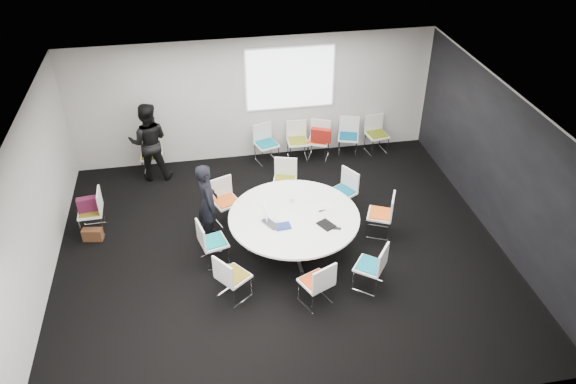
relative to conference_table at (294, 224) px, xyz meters
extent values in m
cube|color=black|center=(-0.24, -0.04, -0.57)|extent=(8.00, 7.00, 0.04)
cube|color=white|center=(-0.24, -0.04, 2.27)|extent=(8.00, 7.00, 0.04)
cube|color=#B4AFAA|center=(-0.24, 3.48, 0.85)|extent=(8.00, 0.04, 2.80)
cube|color=#B4AFAA|center=(-0.24, -3.56, 0.85)|extent=(8.00, 0.04, 2.80)
cube|color=#B4AFAA|center=(-4.26, -0.04, 0.85)|extent=(0.04, 7.00, 2.80)
cube|color=#B4AFAA|center=(3.78, -0.04, 0.85)|extent=(0.04, 7.00, 2.80)
cube|color=black|center=(3.75, -0.04, 0.85)|extent=(0.01, 6.94, 2.74)
cube|color=silver|center=(0.00, 0.00, -0.51)|extent=(0.90, 0.90, 0.08)
cylinder|color=silver|center=(0.00, 0.00, -0.19)|extent=(0.10, 0.10, 0.65)
cylinder|color=white|center=(0.00, 0.00, 0.16)|extent=(2.33, 2.33, 0.04)
cube|color=white|center=(0.56, 3.42, 1.30)|extent=(1.90, 0.03, 1.35)
cube|color=silver|center=(1.66, 0.14, -0.34)|extent=(0.56, 0.56, 0.42)
cube|color=white|center=(1.66, 0.14, -0.11)|extent=(0.59, 0.60, 0.04)
cube|color=#D45514|center=(1.66, 0.14, -0.08)|extent=(0.51, 0.52, 0.03)
cube|color=white|center=(1.85, 0.05, 0.12)|extent=(0.22, 0.43, 0.42)
cube|color=silver|center=(1.14, 0.96, -0.34)|extent=(0.57, 0.57, 0.42)
cube|color=white|center=(1.14, 0.96, -0.11)|extent=(0.61, 0.62, 0.04)
cube|color=#075676|center=(1.14, 0.96, -0.08)|extent=(0.53, 0.54, 0.03)
cube|color=white|center=(1.33, 1.07, 0.12)|extent=(0.26, 0.42, 0.42)
cube|color=silver|center=(0.10, 1.55, -0.34)|extent=(0.52, 0.52, 0.42)
cube|color=white|center=(0.10, 1.55, -0.11)|extent=(0.56, 0.55, 0.04)
cube|color=olive|center=(0.10, 1.55, -0.08)|extent=(0.49, 0.48, 0.03)
cube|color=white|center=(0.16, 1.75, 0.12)|extent=(0.45, 0.16, 0.42)
cube|color=silver|center=(-1.12, 1.04, -0.34)|extent=(0.55, 0.55, 0.42)
cube|color=white|center=(-1.12, 1.04, -0.11)|extent=(0.59, 0.58, 0.04)
cube|color=#D05316|center=(-1.12, 1.04, -0.08)|extent=(0.51, 0.50, 0.03)
cube|color=white|center=(-1.20, 1.24, 0.12)|extent=(0.44, 0.21, 0.42)
cube|color=silver|center=(-1.45, -0.13, -0.34)|extent=(0.51, 0.51, 0.42)
cube|color=white|center=(-1.45, -0.13, -0.11)|extent=(0.54, 0.56, 0.04)
cube|color=#088284|center=(-1.45, -0.13, -0.08)|extent=(0.47, 0.48, 0.03)
cube|color=white|center=(-1.65, -0.18, 0.12)|extent=(0.15, 0.45, 0.42)
cube|color=silver|center=(-1.19, -1.05, -0.34)|extent=(0.59, 0.59, 0.42)
cube|color=white|center=(-1.19, -1.05, -0.11)|extent=(0.63, 0.63, 0.04)
cube|color=brown|center=(-1.19, -1.05, -0.08)|extent=(0.55, 0.55, 0.03)
cube|color=white|center=(-1.36, -1.18, 0.12)|extent=(0.31, 0.39, 0.42)
cube|color=silver|center=(0.09, -1.41, -0.34)|extent=(0.56, 0.56, 0.42)
cube|color=white|center=(0.09, -1.41, -0.11)|extent=(0.60, 0.59, 0.04)
cube|color=red|center=(0.09, -1.41, -0.08)|extent=(0.52, 0.51, 0.03)
cube|color=white|center=(0.18, -1.60, 0.12)|extent=(0.43, 0.23, 0.42)
cube|color=silver|center=(1.04, -1.21, -0.34)|extent=(0.59, 0.59, 0.42)
cube|color=white|center=(1.04, -1.21, -0.11)|extent=(0.63, 0.63, 0.04)
cube|color=#0C6D87|center=(1.04, -1.21, -0.08)|extent=(0.54, 0.55, 0.03)
cube|color=white|center=(1.21, -1.34, 0.12)|extent=(0.31, 0.39, 0.42)
cube|color=silver|center=(-0.04, 3.11, -0.34)|extent=(0.53, 0.53, 0.42)
cube|color=white|center=(-0.04, 3.11, -0.11)|extent=(0.57, 0.56, 0.04)
cube|color=#0A7281|center=(-0.04, 3.11, -0.08)|extent=(0.50, 0.48, 0.03)
cube|color=white|center=(-0.10, 3.31, 0.12)|extent=(0.45, 0.18, 0.42)
cube|color=silver|center=(0.68, 3.11, -0.34)|extent=(0.43, 0.43, 0.42)
cube|color=white|center=(0.68, 3.11, -0.11)|extent=(0.47, 0.46, 0.04)
cube|color=olive|center=(0.68, 3.11, -0.08)|extent=(0.41, 0.39, 0.03)
cube|color=white|center=(0.68, 3.32, 0.12)|extent=(0.46, 0.05, 0.42)
cube|color=silver|center=(1.15, 3.07, -0.34)|extent=(0.55, 0.55, 0.42)
cube|color=white|center=(1.15, 3.07, -0.11)|extent=(0.60, 0.59, 0.04)
cube|color=#DD4812|center=(1.15, 3.07, -0.08)|extent=(0.52, 0.51, 0.03)
cube|color=white|center=(1.23, 3.26, 0.12)|extent=(0.44, 0.22, 0.42)
cube|color=silver|center=(1.86, 3.11, -0.34)|extent=(0.53, 0.53, 0.42)
cube|color=white|center=(1.86, 3.11, -0.11)|extent=(0.57, 0.56, 0.04)
cube|color=#09557A|center=(1.86, 3.11, -0.08)|extent=(0.50, 0.48, 0.03)
cube|color=white|center=(1.93, 3.31, 0.12)|extent=(0.45, 0.17, 0.42)
cube|color=silver|center=(2.55, 3.10, -0.34)|extent=(0.48, 0.48, 0.42)
cube|color=white|center=(2.55, 3.10, -0.11)|extent=(0.52, 0.51, 0.04)
cube|color=#646F15|center=(2.55, 3.10, -0.08)|extent=(0.45, 0.44, 0.03)
cube|color=white|center=(2.52, 3.30, 0.12)|extent=(0.46, 0.11, 0.42)
cube|color=silver|center=(-3.66, 1.17, -0.34)|extent=(0.43, 0.43, 0.42)
cube|color=white|center=(-3.66, 1.17, -0.11)|extent=(0.46, 0.47, 0.04)
cube|color=olive|center=(-3.66, 1.17, -0.08)|extent=(0.39, 0.41, 0.03)
cube|color=white|center=(-3.45, 1.18, 0.12)|extent=(0.05, 0.46, 0.42)
cube|color=silver|center=(-2.57, 3.07, -0.34)|extent=(0.43, 0.43, 0.42)
cube|color=white|center=(-2.57, 3.07, -0.11)|extent=(0.47, 0.45, 0.04)
cube|color=olive|center=(-2.57, 3.07, -0.08)|extent=(0.41, 0.39, 0.03)
cube|color=white|center=(-2.57, 3.28, 0.12)|extent=(0.46, 0.05, 0.42)
imported|color=black|center=(-1.48, 0.61, 0.23)|extent=(0.42, 0.60, 1.56)
imported|color=black|center=(-2.57, 2.92, 0.32)|extent=(0.89, 0.72, 1.74)
imported|color=#333338|center=(-0.40, -0.15, 0.19)|extent=(0.39, 0.43, 0.03)
cube|color=silver|center=(-0.51, 0.02, 0.31)|extent=(0.04, 0.30, 0.22)
cube|color=black|center=(0.50, -0.37, 0.19)|extent=(0.34, 0.37, 0.02)
cube|color=navy|center=(-0.25, -0.28, 0.19)|extent=(0.28, 0.22, 0.03)
cube|color=white|center=(0.57, 0.16, 0.18)|extent=(0.35, 0.29, 0.00)
cube|color=silver|center=(0.61, -0.04, 0.18)|extent=(0.31, 0.22, 0.00)
cylinder|color=white|center=(0.04, 0.42, 0.22)|extent=(0.08, 0.08, 0.09)
cube|color=black|center=(0.66, -0.50, 0.18)|extent=(0.15, 0.11, 0.01)
cube|color=#4F152D|center=(-3.66, 1.17, 0.07)|extent=(0.41, 0.19, 0.28)
cube|color=#4B2B18|center=(-3.65, 0.89, -0.43)|extent=(0.38, 0.22, 0.24)
cube|color=#A31C14|center=(1.15, 2.86, 0.15)|extent=(0.47, 0.32, 0.36)
camera|label=1|loc=(-1.52, -7.81, 6.13)|focal=35.00mm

